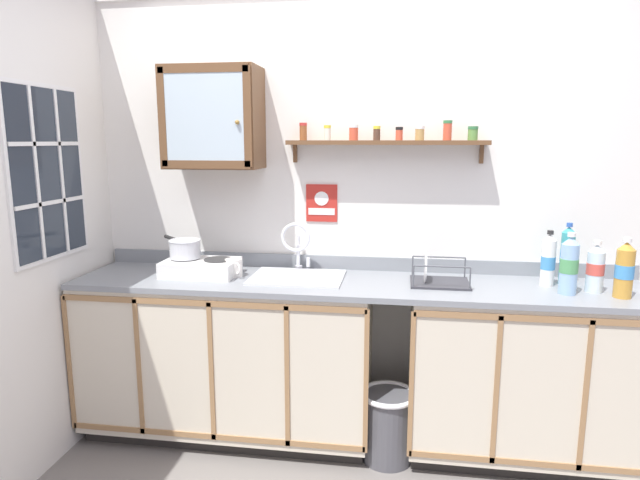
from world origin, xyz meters
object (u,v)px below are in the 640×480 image
Objects in this scene: bottle_detergent_teal_3 at (567,256)px; trash_bin at (388,424)px; hot_plate_stove at (201,267)px; bottle_opaque_white_1 at (548,260)px; bottle_water_blue_2 at (569,265)px; bottle_water_clear_4 at (595,268)px; wall_cabinet at (213,118)px; warning_sign at (322,203)px; bottle_juice_amber_0 at (624,270)px; sink at (297,279)px; dish_rack at (437,279)px; mug at (234,268)px; saucepan at (185,248)px.

bottle_detergent_teal_3 is 0.85× the size of trash_bin.
hot_plate_stove is 1.33m from trash_bin.
bottle_water_blue_2 reaches higher than bottle_opaque_white_1.
wall_cabinet reaches higher than bottle_water_clear_4.
bottle_water_clear_4 is (2.06, -0.03, 0.08)m from hot_plate_stove.
trash_bin is at bearing -44.97° from warning_sign.
bottle_water_blue_2 is at bearing -159.16° from bottle_water_clear_4.
bottle_opaque_white_1 is at bearing 150.48° from bottle_juice_amber_0.
warning_sign is (0.10, 0.24, 0.40)m from sink.
bottle_juice_amber_0 is 0.53× the size of wall_cabinet.
hot_plate_stove is 1.33× the size of dish_rack.
mug is (0.19, 0.00, 0.00)m from hot_plate_stove.
mug is (-1.87, 0.03, -0.07)m from bottle_water_clear_4.
wall_cabinet reaches higher than bottle_juice_amber_0.
bottle_water_blue_2 reaches higher than mug.
bottle_juice_amber_0 is at bearing -6.10° from bottle_water_blue_2.
dish_rack is at bearing -174.95° from bottle_opaque_white_1.
sink is 0.55m from hot_plate_stove.
bottle_juice_amber_0 is at bearing -6.57° from wall_cabinet.
bottle_opaque_white_1 is at bearing 2.02° from mug.
bottle_water_blue_2 is at bearing -102.95° from bottle_detergent_teal_3.
bottle_detergent_teal_3 reaches higher than trash_bin.
warning_sign is at bearing 170.29° from bottle_opaque_white_1.
saucepan is 0.31m from mug.
bottle_juice_amber_0 reaches higher than dish_rack.
bottle_detergent_teal_3 is at bearing 8.21° from dish_rack.
saucepan is at bearing -179.10° from sink.
saucepan reaches higher than dish_rack.
sink is 1.39m from bottle_water_blue_2.
bottle_water_clear_4 is at bearing -1.02° from mug.
saucepan is at bearing 175.77° from mug.
mug is 0.54× the size of warning_sign.
dish_rack is (0.75, -0.02, 0.04)m from sink.
bottle_juice_amber_0 is at bearing -37.66° from bottle_water_clear_4.
bottle_opaque_white_1 is at bearing -155.87° from bottle_detergent_teal_3.
wall_cabinet reaches higher than warning_sign.
trash_bin is at bearing -15.55° from wall_cabinet.
dish_rack is at bearing 0.47° from mug.
sink is 1.64× the size of bottle_water_blue_2.
dish_rack is at bearing 176.82° from bottle_water_clear_4.
bottle_water_blue_2 is 0.94× the size of bottle_detergent_teal_3.
bottle_water_clear_4 is (0.20, -0.09, -0.01)m from bottle_opaque_white_1.
wall_cabinet is at bearing 179.27° from bottle_detergent_teal_3.
wall_cabinet reaches higher than hot_plate_stove.
saucepan is 2.27m from bottle_juice_amber_0.
warning_sign is (-1.42, 0.30, 0.27)m from bottle_water_clear_4.
warning_sign is (-1.28, 0.35, 0.24)m from bottle_water_blue_2.
hot_plate_stove is 1.87× the size of warning_sign.
bottle_water_clear_4 is 0.77m from dish_rack.
trash_bin is at bearing -8.40° from saucepan.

